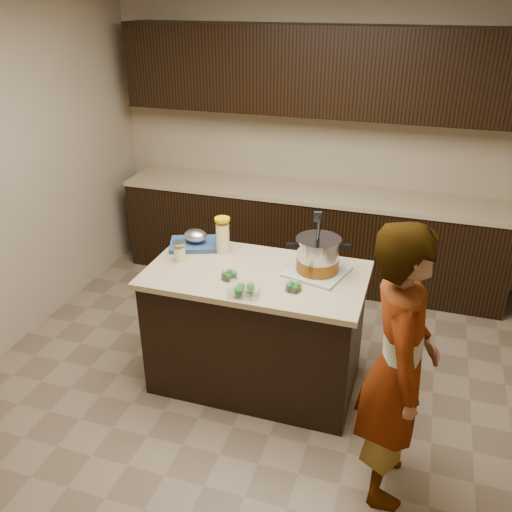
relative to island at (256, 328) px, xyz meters
The scene contains 13 objects.
ground_plane 0.45m from the island, ahead, with size 4.00×4.00×0.00m, color brown.
room_shell 1.26m from the island, ahead, with size 4.04×4.04×2.72m.
back_cabinets 1.81m from the island, 90.00° to the left, with size 3.60×0.63×2.33m.
island is the anchor object (origin of this frame).
dish_towel 0.61m from the island, 16.50° to the left, with size 0.36×0.36×0.02m, color #507751.
stock_pot 0.69m from the island, 16.48° to the left, with size 0.41×0.36×0.42m.
lemonade_pitcher 0.69m from the island, 144.99° to the left, with size 0.13×0.13×0.26m.
mason_jar 0.76m from the island, behind, with size 0.10×0.10×0.15m.
broccoli_tub_left 0.51m from the island, 134.62° to the right, with size 0.11×0.11×0.05m.
broccoli_tub_right 0.58m from the island, 27.93° to the right, with size 0.13×0.13×0.05m.
broccoli_tub_rect 0.57m from the island, 86.40° to the right, with size 0.21×0.16×0.07m.
blue_tray 0.78m from the island, 155.99° to the left, with size 0.40×0.36×0.13m.
person 1.23m from the island, 33.38° to the right, with size 0.60×0.39×1.64m, color gray.
Camera 1 is at (0.96, -3.02, 2.59)m, focal length 38.00 mm.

